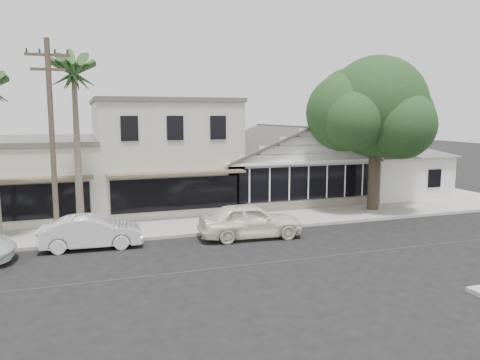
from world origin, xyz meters
name	(u,v)px	position (x,y,z in m)	size (l,w,h in m)	color
ground	(292,260)	(0.00, 0.00, 0.00)	(140.00, 140.00, 0.00)	black
sidewalk_north	(82,234)	(-8.00, 6.75, 0.07)	(90.00, 3.50, 0.15)	#9E9991
corner_shop	(281,162)	(5.00, 12.47, 2.62)	(10.40, 8.60, 5.10)	silver
side_cottage	(391,175)	(13.20, 11.50, 1.50)	(6.00, 6.00, 3.00)	silver
row_building_near	(160,155)	(-3.00, 13.50, 3.25)	(8.00, 10.00, 6.50)	beige
row_building_midnear	(7,179)	(-12.00, 13.50, 2.10)	(10.00, 10.00, 4.20)	beige
utility_pole	(52,138)	(-9.00, 5.20, 4.79)	(1.80, 0.24, 9.00)	brown
car_0	(250,220)	(-0.40, 3.83, 0.84)	(1.97, 4.91, 1.67)	white
car_1	(91,232)	(-7.59, 4.46, 0.72)	(1.52, 4.36, 1.44)	silver
shade_tree	(373,110)	(8.64, 7.41, 6.08)	(8.33, 7.53, 9.24)	#443829
palm_east	(74,72)	(-8.00, 6.36, 7.72)	(3.00, 3.00, 8.98)	#726651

